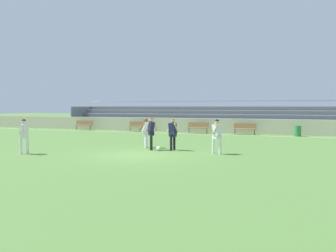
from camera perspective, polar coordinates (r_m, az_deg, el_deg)
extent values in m
plane|color=#517A38|center=(16.43, -4.60, -4.71)|extent=(160.00, 160.00, 0.00)
cube|color=white|center=(28.56, 6.62, -1.35)|extent=(44.00, 0.12, 0.01)
cube|color=beige|center=(30.12, 7.40, 0.05)|extent=(48.00, 0.16, 1.22)
cube|color=#B2B2B7|center=(31.53, 4.61, -0.23)|extent=(26.69, 0.36, 0.08)
cube|color=slate|center=(31.35, 4.51, -0.59)|extent=(26.69, 0.04, 0.37)
cube|color=#B2B2B7|center=(32.16, 4.95, 0.50)|extent=(26.69, 0.36, 0.08)
cube|color=slate|center=(31.97, 4.85, 0.15)|extent=(26.69, 0.04, 0.37)
cube|color=#B2B2B7|center=(32.79, 5.28, 1.20)|extent=(26.69, 0.36, 0.08)
cube|color=slate|center=(32.60, 5.18, 0.86)|extent=(26.69, 0.04, 0.37)
cube|color=#B2B2B7|center=(33.42, 5.59, 1.88)|extent=(26.69, 0.36, 0.08)
cube|color=slate|center=(33.23, 5.50, 1.55)|extent=(26.69, 0.04, 0.37)
cube|color=#B2B2B7|center=(34.06, 5.89, 2.53)|extent=(26.69, 0.36, 0.08)
cube|color=slate|center=(33.87, 5.80, 2.21)|extent=(26.69, 0.04, 0.37)
cube|color=#B2B2B7|center=(34.71, 6.18, 3.16)|extent=(26.69, 0.36, 0.08)
cube|color=slate|center=(34.52, 6.10, 2.85)|extent=(26.69, 0.04, 0.37)
cube|color=slate|center=(38.80, -13.78, 1.43)|extent=(0.20, 3.72, 2.24)
cylinder|color=slate|center=(34.96, 6.29, 4.06)|extent=(26.69, 0.06, 0.06)
cube|color=#99754C|center=(31.53, -4.93, -0.09)|extent=(1.80, 0.40, 0.06)
cube|color=#99754C|center=(31.67, -4.79, 0.37)|extent=(1.80, 0.05, 0.40)
cylinder|color=#47474C|center=(31.89, -6.19, -0.47)|extent=(0.07, 0.07, 0.45)
cylinder|color=#47474C|center=(31.21, -3.64, -0.54)|extent=(0.07, 0.07, 0.45)
cube|color=#99754C|center=(34.43, -13.62, 0.11)|extent=(1.80, 0.40, 0.06)
cube|color=#99754C|center=(34.57, -13.45, 0.53)|extent=(1.80, 0.05, 0.40)
cylinder|color=#47474C|center=(34.89, -14.67, -0.24)|extent=(0.07, 0.07, 0.45)
cylinder|color=#47474C|center=(34.01, -12.53, -0.30)|extent=(0.07, 0.07, 0.45)
cube|color=#99754C|center=(29.53, 4.88, -0.32)|extent=(1.80, 0.40, 0.06)
cube|color=#99754C|center=(29.69, 4.98, 0.18)|extent=(1.80, 0.05, 0.40)
cylinder|color=#47474C|center=(29.77, 3.44, -0.72)|extent=(0.07, 0.07, 0.45)
cylinder|color=#47474C|center=(29.34, 6.35, -0.79)|extent=(0.07, 0.07, 0.45)
cube|color=#99754C|center=(28.70, 12.37, -0.48)|extent=(1.80, 0.40, 0.06)
cube|color=#99754C|center=(28.86, 12.43, 0.04)|extent=(1.80, 0.05, 0.40)
cylinder|color=#47474C|center=(28.84, 10.83, -0.89)|extent=(0.07, 0.07, 0.45)
cylinder|color=#47474C|center=(28.61, 13.91, -0.96)|extent=(0.07, 0.07, 0.45)
cylinder|color=#2D7F3D|center=(28.13, 20.36, -0.76)|extent=(0.50, 0.50, 0.82)
cylinder|color=black|center=(18.07, -2.73, -2.55)|extent=(0.13, 0.13, 0.90)
cylinder|color=black|center=(18.43, -2.77, -2.43)|extent=(0.13, 0.13, 0.90)
cube|color=black|center=(18.21, -2.75, -1.15)|extent=(0.40, 0.42, 0.24)
cube|color=#191E38|center=(18.19, -2.76, -0.21)|extent=(0.49, 0.49, 0.59)
cylinder|color=#D6A884|center=(18.22, -3.43, -0.08)|extent=(0.25, 0.23, 0.51)
cylinder|color=#D6A884|center=(18.16, -2.08, -0.09)|extent=(0.25, 0.23, 0.51)
sphere|color=#D6A884|center=(18.17, -2.76, 1.00)|extent=(0.21, 0.21, 0.21)
sphere|color=brown|center=(18.17, -2.76, 1.07)|extent=(0.20, 0.20, 0.20)
cylinder|color=black|center=(18.22, 1.02, -2.58)|extent=(0.13, 0.13, 0.85)
cylinder|color=black|center=(17.90, 0.51, -2.68)|extent=(0.13, 0.13, 0.85)
cube|color=#232847|center=(18.02, 0.77, -1.36)|extent=(0.41, 0.32, 0.24)
cube|color=#191E38|center=(18.00, 0.77, -0.40)|extent=(0.45, 0.38, 0.58)
cylinder|color=#D6A884|center=(17.88, 1.33, -0.31)|extent=(0.18, 0.34, 0.49)
cylinder|color=#D6A884|center=(18.12, 0.21, -0.26)|extent=(0.18, 0.34, 0.49)
sphere|color=#D6A884|center=(17.98, 0.77, 0.82)|extent=(0.21, 0.21, 0.21)
sphere|color=brown|center=(17.98, 0.77, 0.89)|extent=(0.20, 0.20, 0.20)
cylinder|color=white|center=(19.06, -3.57, -2.35)|extent=(0.13, 0.13, 0.83)
cylinder|color=white|center=(19.38, -3.70, -2.26)|extent=(0.13, 0.13, 0.83)
cube|color=white|center=(19.19, -3.64, -1.13)|extent=(0.37, 0.42, 0.24)
cube|color=white|center=(19.17, -3.64, -0.23)|extent=(0.54, 0.53, 0.60)
cylinder|color=brown|center=(19.15, -4.26, -0.13)|extent=(0.37, 0.26, 0.45)
cylinder|color=brown|center=(19.18, -3.02, -0.12)|extent=(0.37, 0.26, 0.45)
sphere|color=brown|center=(19.15, -3.64, 0.92)|extent=(0.21, 0.21, 0.21)
sphere|color=brown|center=(19.15, -3.64, 0.98)|extent=(0.20, 0.20, 0.20)
cylinder|color=white|center=(16.87, 7.39, -3.03)|extent=(0.13, 0.13, 0.87)
cylinder|color=white|center=(16.78, 8.49, -3.07)|extent=(0.13, 0.13, 0.87)
cube|color=white|center=(16.79, 7.95, -1.65)|extent=(0.35, 0.42, 0.24)
cube|color=white|center=(16.76, 7.96, -0.63)|extent=(0.48, 0.49, 0.60)
cylinder|color=#D6A884|center=(16.96, 8.20, -0.46)|extent=(0.34, 0.20, 0.48)
cylinder|color=#D6A884|center=(16.56, 7.71, -0.54)|extent=(0.34, 0.20, 0.48)
sphere|color=#D6A884|center=(16.74, 7.97, 0.69)|extent=(0.21, 0.21, 0.21)
sphere|color=black|center=(16.74, 7.97, 0.76)|extent=(0.20, 0.20, 0.20)
cylinder|color=white|center=(18.06, -22.80, -2.82)|extent=(0.13, 0.13, 0.88)
cylinder|color=white|center=(17.97, -21.89, -2.83)|extent=(0.13, 0.13, 0.88)
cube|color=white|center=(17.98, -22.37, -1.49)|extent=(0.42, 0.38, 0.24)
cube|color=white|center=(17.96, -22.39, -0.54)|extent=(0.51, 0.50, 0.60)
cylinder|color=beige|center=(18.15, -22.26, -0.38)|extent=(0.25, 0.33, 0.48)
cylinder|color=beige|center=(17.76, -22.54, -0.46)|extent=(0.25, 0.33, 0.48)
sphere|color=beige|center=(17.94, -22.42, 0.69)|extent=(0.21, 0.21, 0.21)
sphere|color=black|center=(17.94, -22.42, 0.76)|extent=(0.20, 0.20, 0.20)
sphere|color=white|center=(17.87, -1.57, -3.70)|extent=(0.22, 0.22, 0.22)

